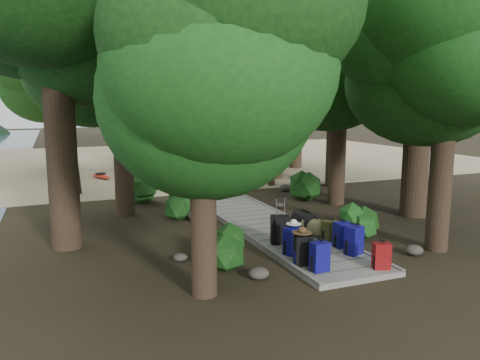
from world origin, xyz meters
name	(u,v)px	position (x,y,z in m)	size (l,w,h in m)	color
ground	(259,223)	(0.00, 0.00, 0.00)	(120.00, 120.00, 0.00)	black
sand_beach	(151,161)	(0.00, 16.00, 0.01)	(40.00, 22.00, 0.02)	tan
boardwalk	(246,214)	(0.00, 1.00, 0.06)	(2.00, 12.00, 0.12)	gray
backpack_left_a	(320,255)	(-0.61, -4.34, 0.45)	(0.35, 0.25, 0.66)	navy
backpack_left_b	(304,248)	(-0.72, -3.89, 0.47)	(0.38, 0.27, 0.70)	black
backpack_left_c	(292,239)	(-0.61, -3.20, 0.46)	(0.37, 0.26, 0.68)	navy
backpack_right_a	(381,254)	(0.63, -4.69, 0.42)	(0.33, 0.24, 0.59)	maroon
backpack_right_b	(354,239)	(0.66, -3.70, 0.47)	(0.39, 0.27, 0.71)	navy
backpack_right_c	(343,233)	(0.73, -3.16, 0.45)	(0.38, 0.27, 0.66)	navy
backpack_right_d	(329,229)	(0.74, -2.59, 0.40)	(0.36, 0.26, 0.55)	#343617
duffel_right_khaki	(314,226)	(0.67, -1.98, 0.33)	(0.42, 0.64, 0.42)	brown
duffel_right_black	(306,221)	(0.70, -1.50, 0.36)	(0.48, 0.77, 0.48)	black
suitcase_on_boardwalk	(280,229)	(-0.51, -2.38, 0.47)	(0.45, 0.25, 0.69)	black
lone_suitcase_on_sand	(193,172)	(0.39, 8.25, 0.37)	(0.44, 0.25, 0.69)	black
hat_brown	(302,230)	(-0.77, -3.91, 0.88)	(0.42, 0.42, 0.12)	#51351E
hat_white	(294,222)	(-0.57, -3.18, 0.86)	(0.33, 0.33, 0.11)	silver
kayak	(101,175)	(-3.50, 10.05, 0.19)	(0.75, 3.42, 0.34)	red
sun_lounger	(224,165)	(2.66, 10.39, 0.29)	(0.54, 1.67, 0.54)	silver
tree_right_a	(447,92)	(2.89, -3.86, 3.70)	(4.44, 4.44, 7.39)	black
tree_right_b	(424,29)	(4.80, -0.93, 5.59)	(6.26, 6.26, 11.18)	black
tree_right_c	(340,85)	(3.55, 1.43, 4.05)	(4.68, 4.68, 8.11)	black
tree_right_d	(340,42)	(5.51, 4.48, 5.89)	(6.43, 6.43, 11.78)	black
tree_right_e	(278,92)	(4.10, 7.15, 3.95)	(4.39, 4.39, 7.90)	black
tree_right_f	(297,78)	(6.67, 10.11, 4.78)	(5.36, 5.36, 9.56)	black
tree_left_a	(202,111)	(-3.02, -4.35, 3.32)	(3.98, 3.98, 6.64)	black
tree_left_b	(54,32)	(-5.25, -0.42, 5.03)	(5.58, 5.58, 10.05)	black
tree_left_c	(120,76)	(-3.44, 2.59, 4.26)	(4.90, 4.90, 8.51)	black
tree_back_a	(122,89)	(-1.74, 14.70, 4.24)	(4.89, 4.89, 8.47)	black
tree_back_b	(179,68)	(1.98, 16.46, 5.57)	(6.24, 6.24, 11.13)	black
tree_back_c	(232,93)	(4.97, 15.27, 4.06)	(4.51, 4.51, 8.12)	black
tree_back_d	(53,91)	(-5.31, 13.91, 4.09)	(4.91, 4.91, 8.18)	black
palm_right_a	(272,94)	(3.20, 5.85, 3.83)	(4.49, 4.49, 7.66)	#103A10
palm_right_b	(263,84)	(4.82, 10.38, 4.44)	(4.60, 4.60, 8.88)	#103A10
palm_right_c	(209,105)	(2.66, 12.75, 3.36)	(4.23, 4.23, 6.72)	#103A10
palm_left_a	(63,90)	(-4.97, 6.60, 3.92)	(4.93, 4.93, 7.84)	#103A10
rock_left_a	(259,273)	(-1.79, -4.01, 0.11)	(0.42, 0.37, 0.23)	#4C473F
rock_left_b	(180,257)	(-2.96, -2.41, 0.09)	(0.32, 0.29, 0.18)	#4C473F
rock_left_c	(197,215)	(-1.57, 0.95, 0.16)	(0.58, 0.52, 0.32)	#4C473F
rock_left_d	(172,207)	(-1.89, 2.78, 0.07)	(0.26, 0.24, 0.14)	#4C473F
rock_right_a	(414,250)	(2.12, -3.98, 0.12)	(0.43, 0.39, 0.24)	#4C473F
rock_right_b	(356,216)	(2.81, -0.76, 0.13)	(0.49, 0.44, 0.27)	#4C473F
rock_right_c	(280,205)	(1.48, 1.57, 0.09)	(0.31, 0.28, 0.17)	#4C473F
rock_right_d	(285,188)	(3.00, 4.16, 0.14)	(0.51, 0.46, 0.28)	#4C473F
shrub_left_a	(227,246)	(-2.12, -3.07, 0.44)	(0.98, 0.98, 0.88)	#144414
shrub_left_b	(179,204)	(-2.01, 1.38, 0.45)	(1.01, 1.01, 0.90)	#144414
shrub_left_c	(144,185)	(-2.57, 4.20, 0.60)	(1.33, 1.33, 1.20)	#144414
shrub_right_a	(359,222)	(1.82, -2.30, 0.42)	(0.94, 0.94, 0.84)	#144414
shrub_right_b	(306,186)	(2.85, 2.26, 0.53)	(1.17, 1.17, 1.05)	#144414
shrub_right_c	(237,176)	(1.64, 5.92, 0.42)	(0.94, 0.94, 0.85)	#144414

